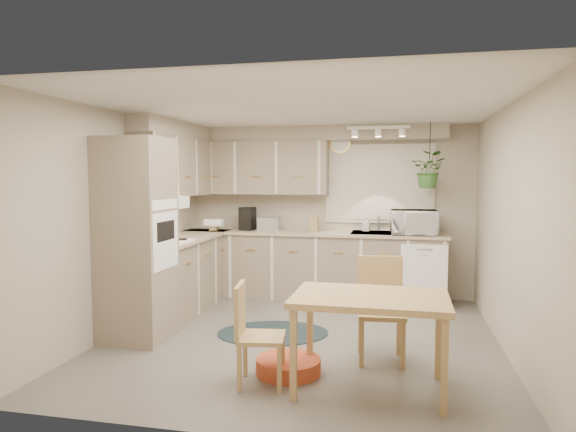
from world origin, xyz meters
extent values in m
plane|color=#656259|center=(0.00, 0.00, 0.00)|extent=(4.20, 4.20, 0.00)
plane|color=silver|center=(0.00, 0.00, 2.40)|extent=(4.20, 4.20, 0.00)
cube|color=#AEA390|center=(0.00, 2.10, 1.20)|extent=(4.00, 0.04, 2.40)
cube|color=#AEA390|center=(0.00, -2.10, 1.20)|extent=(4.00, 0.04, 2.40)
cube|color=#AEA390|center=(-2.00, 0.00, 1.20)|extent=(0.04, 4.20, 2.40)
cube|color=#AEA390|center=(2.00, 0.00, 1.20)|extent=(0.04, 4.20, 2.40)
cube|color=gray|center=(-1.70, 0.88, 0.45)|extent=(0.60, 1.85, 0.90)
cube|color=gray|center=(-0.20, 1.80, 0.45)|extent=(3.60, 0.60, 0.90)
cube|color=tan|center=(-1.69, 0.88, 0.92)|extent=(0.64, 1.89, 0.04)
cube|color=tan|center=(-0.20, 1.79, 0.92)|extent=(3.64, 0.64, 0.04)
cube|color=gray|center=(-1.68, -0.38, 1.05)|extent=(0.65, 0.65, 2.10)
cube|color=white|center=(-1.35, -0.38, 1.05)|extent=(0.02, 0.56, 0.58)
cube|color=gray|center=(-1.82, 1.00, 1.83)|extent=(0.35, 2.00, 0.75)
cube|color=gray|center=(-1.00, 1.93, 1.83)|extent=(2.00, 0.35, 0.75)
cube|color=#AEA390|center=(-1.85, 1.00, 2.30)|extent=(0.30, 2.00, 0.20)
cube|color=#AEA390|center=(-0.20, 1.95, 2.30)|extent=(3.60, 0.30, 0.20)
cube|color=white|center=(-1.68, 0.30, 0.94)|extent=(0.52, 0.58, 0.02)
cube|color=white|center=(-1.70, 0.30, 1.40)|extent=(0.40, 0.60, 0.14)
cube|color=white|center=(0.70, 2.07, 1.60)|extent=(1.40, 0.02, 1.00)
cube|color=beige|center=(0.70, 2.08, 1.60)|extent=(1.50, 0.02, 1.10)
cube|color=#9D9FA4|center=(0.70, 1.80, 0.90)|extent=(0.70, 0.48, 0.10)
cube|color=white|center=(1.30, 1.49, 0.42)|extent=(0.58, 0.02, 0.83)
cube|color=white|center=(0.70, 1.55, 2.33)|extent=(0.80, 0.04, 0.04)
cylinder|color=#EDCB53|center=(0.15, 2.07, 2.18)|extent=(0.30, 0.03, 0.30)
cube|color=tan|center=(0.76, -1.14, 0.38)|extent=(1.23, 0.83, 0.77)
cube|color=tan|center=(-0.11, -1.23, 0.42)|extent=(0.44, 0.44, 0.83)
cube|color=tan|center=(0.83, -0.48, 0.47)|extent=(0.49, 0.49, 0.95)
ellipsoid|color=black|center=(-0.34, 0.11, 0.01)|extent=(1.41, 1.20, 0.01)
cylinder|color=#C14626|center=(0.06, -0.96, 0.07)|extent=(0.61, 0.61, 0.13)
imported|color=white|center=(1.17, 1.70, 1.14)|extent=(0.61, 0.38, 0.40)
imported|color=white|center=(0.53, 1.95, 0.99)|extent=(0.11, 0.21, 0.10)
imported|color=#356829|center=(1.35, 1.70, 1.74)|extent=(0.56, 0.59, 0.37)
cube|color=black|center=(-1.13, 1.80, 1.10)|extent=(0.21, 0.24, 0.33)
cube|color=#9D9FA4|center=(-0.82, 1.82, 1.03)|extent=(0.31, 0.19, 0.18)
cube|color=tan|center=(-0.17, 1.85, 1.05)|extent=(0.11, 0.11, 0.21)
camera|label=1|loc=(0.97, -5.19, 1.71)|focal=32.00mm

